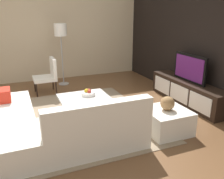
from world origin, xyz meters
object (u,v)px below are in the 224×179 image
object	(u,v)px
media_console	(187,92)
ottoman	(166,121)
television	(190,68)
sectional_couch	(38,126)
coffee_table	(86,108)
floor_lamp	(61,33)
fruit_bowl	(88,93)
accent_chair_near	(48,74)
decorative_ball	(167,103)

from	to	relation	value
media_console	ottoman	size ratio (longest dim) A/B	3.02
television	sectional_couch	size ratio (longest dim) A/B	0.41
sectional_couch	coffee_table	size ratio (longest dim) A/B	2.33
floor_lamp	ottoman	size ratio (longest dim) A/B	2.35
sectional_couch	fruit_bowl	distance (m)	1.32
media_console	sectional_couch	world-z (taller)	sectional_couch
media_console	fruit_bowl	xyz separation A→B (m)	(-0.28, -2.20, 0.18)
accent_chair_near	decorative_ball	world-z (taller)	accent_chair_near
coffee_table	accent_chair_near	xyz separation A→B (m)	(-1.77, -0.43, 0.29)
coffee_table	ottoman	size ratio (longest dim) A/B	1.46
television	accent_chair_near	size ratio (longest dim) A/B	1.11
television	sectional_couch	xyz separation A→B (m)	(0.51, -3.25, -0.51)
sectional_couch	media_console	bearing A→B (deg)	98.87
media_console	ottoman	xyz separation A→B (m)	(0.97, -1.22, -0.05)
floor_lamp	decorative_ball	distance (m)	3.69
media_console	sectional_couch	distance (m)	3.28
media_console	accent_chair_near	xyz separation A→B (m)	(-1.87, -2.72, 0.24)
sectional_couch	ottoman	world-z (taller)	sectional_couch
floor_lamp	fruit_bowl	bearing A→B (deg)	1.18
accent_chair_near	decorative_ball	xyz separation A→B (m)	(2.84, 1.50, 0.03)
media_console	television	world-z (taller)	television
decorative_ball	coffee_table	bearing A→B (deg)	-134.69
media_console	decorative_ball	size ratio (longest dim) A/B	9.02
television	coffee_table	size ratio (longest dim) A/B	0.95
television	media_console	bearing A→B (deg)	-90.00
media_console	coffee_table	bearing A→B (deg)	-92.49
fruit_bowl	decorative_ball	bearing A→B (deg)	38.14
sectional_couch	ottoman	size ratio (longest dim) A/B	3.41
sectional_couch	coffee_table	distance (m)	1.13
fruit_bowl	ottoman	bearing A→B (deg)	38.14
fruit_bowl	accent_chair_near	bearing A→B (deg)	-161.71
fruit_bowl	media_console	bearing A→B (deg)	82.74
media_console	television	size ratio (longest dim) A/B	2.18
television	coffee_table	world-z (taller)	television
floor_lamp	television	bearing A→B (deg)	42.22
decorative_ball	ottoman	bearing A→B (deg)	0.00
television	accent_chair_near	world-z (taller)	television
ottoman	decorative_ball	world-z (taller)	decorative_ball
sectional_couch	accent_chair_near	world-z (taller)	accent_chair_near
sectional_couch	floor_lamp	xyz separation A→B (m)	(-2.98, 1.00, 1.11)
accent_chair_near	decorative_ball	bearing A→B (deg)	29.51
media_console	coffee_table	distance (m)	2.30
media_console	coffee_table	xyz separation A→B (m)	(-0.10, -2.30, -0.05)
sectional_couch	ottoman	bearing A→B (deg)	77.19
accent_chair_near	television	bearing A→B (deg)	57.11
floor_lamp	fruit_bowl	size ratio (longest dim) A/B	5.88
coffee_table	decorative_ball	bearing A→B (deg)	45.31
sectional_couch	ottoman	xyz separation A→B (m)	(0.46, 2.03, -0.08)
floor_lamp	ottoman	world-z (taller)	floor_lamp
fruit_bowl	decorative_ball	size ratio (longest dim) A/B	1.19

